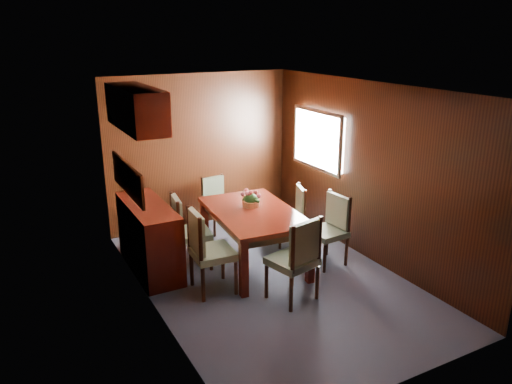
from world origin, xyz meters
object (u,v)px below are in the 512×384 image
chair_left_near (206,247)px  chair_right_near (331,225)px  sideboard (149,237)px  chair_head (297,256)px  flower_centerpiece (251,197)px  dining_table (254,218)px

chair_left_near → chair_right_near: (1.78, -0.05, -0.05)m
sideboard → chair_head: (1.25, -1.60, 0.13)m
sideboard → chair_left_near: (0.42, -0.90, 0.13)m
sideboard → flower_centerpiece: bearing=-14.4°
chair_right_near → chair_head: chair_head is taller
chair_right_near → flower_centerpiece: bearing=50.9°
flower_centerpiece → sideboard: bearing=165.6°
chair_head → flower_centerpiece: 1.30m
sideboard → chair_left_near: 1.00m
sideboard → dining_table: 1.38m
chair_left_near → flower_centerpiece: chair_left_near is taller
chair_head → chair_left_near: bearing=126.5°
chair_left_near → chair_head: 1.08m
chair_right_near → flower_centerpiece: flower_centerpiece is taller
sideboard → chair_head: size_ratio=1.35×
dining_table → chair_head: (-0.02, -1.09, -0.08)m
chair_left_near → chair_head: size_ratio=1.01×
dining_table → chair_left_near: size_ratio=1.64×
chair_right_near → chair_head: 1.16m
chair_left_near → flower_centerpiece: 1.10m
sideboard → dining_table: sideboard is taller
dining_table → flower_centerpiece: size_ratio=6.86×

